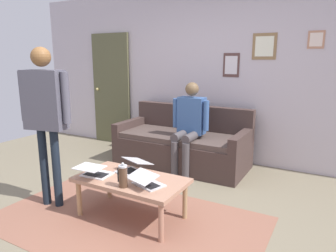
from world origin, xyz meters
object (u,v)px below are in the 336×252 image
object	(u,v)px
couch	(183,145)
french_press	(123,176)
coffee_table	(131,183)
laptop_center	(133,168)
person_standing	(45,107)
laptop_left	(147,182)
interior_door	(111,90)
person_seated	(189,122)
laptop_right	(95,172)

from	to	relation	value
couch	french_press	xyz separation A→B (m)	(-0.33, 1.91, 0.23)
coffee_table	laptop_center	distance (m)	0.18
french_press	person_standing	bearing A→B (deg)	0.02
coffee_table	french_press	distance (m)	0.27
laptop_left	french_press	bearing A→B (deg)	36.50
interior_door	french_press	bearing A→B (deg)	130.96
laptop_left	laptop_center	bearing A→B (deg)	-35.16
person_seated	couch	bearing A→B (deg)	-46.81
person_standing	person_seated	distance (m)	1.94
interior_door	person_seated	world-z (taller)	interior_door
interior_door	person_standing	distance (m)	2.65
person_standing	coffee_table	bearing A→B (deg)	-167.41
laptop_right	person_seated	world-z (taller)	person_seated
coffee_table	french_press	size ratio (longest dim) A/B	4.61
laptop_left	person_standing	distance (m)	1.34
laptop_left	laptop_center	world-z (taller)	laptop_center
interior_door	laptop_center	bearing A→B (deg)	133.51
coffee_table	laptop_center	world-z (taller)	laptop_center
laptop_center	person_seated	xyz separation A→B (m)	(-0.02, -1.34, 0.26)
person_standing	person_seated	xyz separation A→B (m)	(-0.88, -1.69, -0.37)
interior_door	laptop_right	size ratio (longest dim) A/B	5.74
laptop_center	interior_door	bearing A→B (deg)	-46.49
interior_door	person_seated	xyz separation A→B (m)	(-1.98, 0.73, -0.30)
laptop_right	person_standing	distance (m)	0.86
laptop_center	person_standing	bearing A→B (deg)	22.12
laptop_left	laptop_center	distance (m)	0.38
laptop_center	french_press	bearing A→B (deg)	111.10
laptop_left	person_standing	size ratio (longest dim) A/B	0.21
coffee_table	laptop_center	xyz separation A→B (m)	(0.07, -0.14, 0.09)
laptop_right	interior_door	bearing A→B (deg)	-54.42
coffee_table	laptop_left	bearing A→B (deg)	162.06
couch	french_press	world-z (taller)	couch
interior_door	laptop_center	size ratio (longest dim) A/B	5.20
french_press	person_standing	size ratio (longest dim) A/B	0.14
couch	french_press	distance (m)	1.95
laptop_center	french_press	distance (m)	0.38
couch	person_seated	bearing A→B (deg)	133.19
coffee_table	laptop_right	world-z (taller)	laptop_right
laptop_left	french_press	world-z (taller)	french_press
laptop_left	couch	bearing A→B (deg)	-74.16
laptop_right	french_press	bearing A→B (deg)	170.22
laptop_left	person_seated	bearing A→B (deg)	-79.33
coffee_table	interior_door	bearing A→B (deg)	-47.36
couch	laptop_center	xyz separation A→B (m)	(-0.20, 1.56, 0.16)
laptop_right	person_seated	distance (m)	1.66
couch	coffee_table	size ratio (longest dim) A/B	1.76
laptop_center	french_press	xyz separation A→B (m)	(-0.13, 0.35, 0.06)
laptop_center	person_standing	xyz separation A→B (m)	(0.86, 0.35, 0.63)
laptop_right	person_seated	xyz separation A→B (m)	(-0.30, -1.61, 0.26)
laptop_left	french_press	xyz separation A→B (m)	(0.18, 0.13, 0.07)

